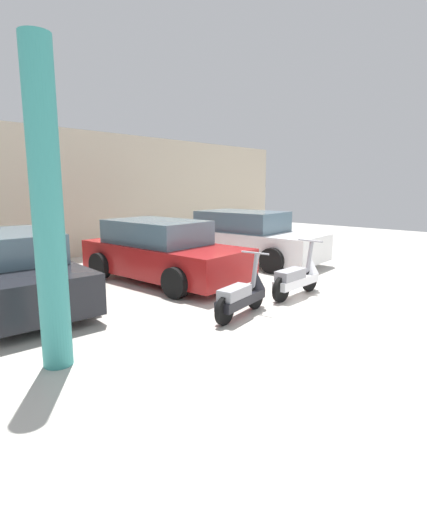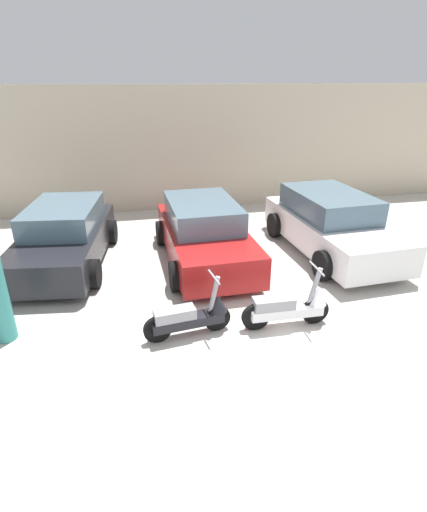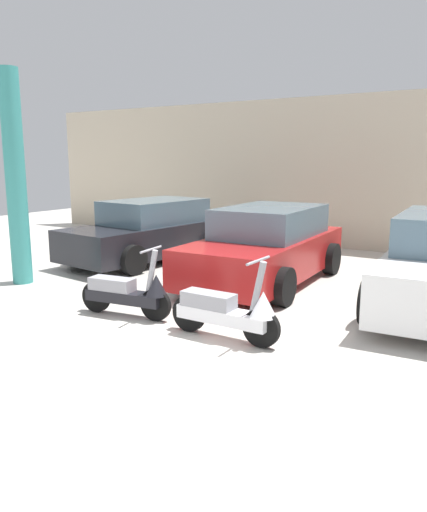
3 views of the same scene
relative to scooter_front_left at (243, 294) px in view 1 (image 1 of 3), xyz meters
The scene contains 8 objects.
ground_plane 1.43m from the scooter_front_left, 41.63° to the right, with size 28.00×28.00×0.00m, color beige.
wall_back 7.36m from the scooter_front_left, 81.72° to the left, with size 19.60×0.12×3.76m, color beige.
scooter_front_left is the anchor object (origin of this frame).
scooter_front_right 1.68m from the scooter_front_left, ahead, with size 1.54×0.55×1.07m.
car_rear_left 4.16m from the scooter_front_left, 124.55° to the left, with size 2.25×4.09×1.33m.
car_rear_center 3.04m from the scooter_front_left, 75.47° to the left, with size 2.04×4.07×1.37m.
car_rear_right 4.80m from the scooter_front_left, 36.41° to the left, with size 2.20×4.27×1.42m.
support_column_side 3.40m from the scooter_front_left, behind, with size 0.35×0.35×3.76m, color teal.
Camera 1 is at (-6.17, -3.01, 2.17)m, focal length 28.00 mm.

